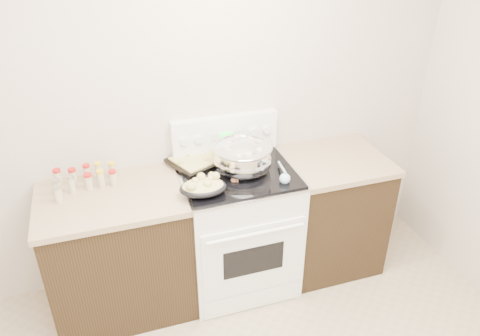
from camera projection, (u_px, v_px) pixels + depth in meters
name	position (u px, v px, depth m)	size (l,w,h in m)	color
room_shell	(269.00, 197.00, 1.48)	(4.10, 3.60, 2.75)	beige
counter_left	(120.00, 252.00, 3.15)	(0.93, 0.67, 0.92)	black
counter_right	(328.00, 211.00, 3.57)	(0.73, 0.67, 0.92)	black
kitchen_range	(238.00, 226.00, 3.35)	(0.78, 0.73, 1.22)	white
mixing_bowl	(243.00, 158.00, 3.10)	(0.42, 0.42, 0.23)	silver
roasting_pan	(203.00, 187.00, 2.87)	(0.32, 0.24, 0.12)	black
baking_sheet	(202.00, 157.00, 3.26)	(0.53, 0.46, 0.06)	black
wooden_spoon	(233.00, 176.00, 3.05)	(0.04, 0.27, 0.04)	#B37851
blue_ladle	(284.00, 177.00, 3.00)	(0.09, 0.26, 0.09)	#9ECCEC
spice_jars	(84.00, 179.00, 2.97)	(0.39, 0.24, 0.13)	#BFB28C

